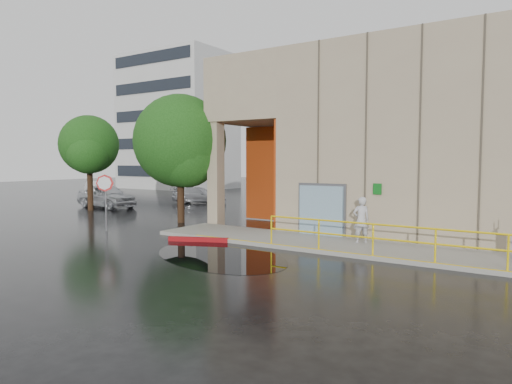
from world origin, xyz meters
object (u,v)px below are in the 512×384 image
(car_c, at_px, (199,195))
(red_curb, at_px, (198,239))
(car_a, at_px, (106,196))
(tree_near, at_px, (182,144))
(stop_sign, at_px, (105,190))
(car_b, at_px, (100,192))
(tree_far, at_px, (89,147))
(person, at_px, (361,220))

(car_c, bearing_deg, red_curb, -160.54)
(car_a, relative_size, car_c, 1.15)
(car_c, relative_size, tree_near, 0.62)
(stop_sign, relative_size, car_a, 0.55)
(car_b, xyz_separation_m, tree_near, (12.75, -4.92, 3.19))
(red_curb, bearing_deg, car_c, 129.98)
(tree_near, xyz_separation_m, tree_far, (-8.69, 1.00, 0.04))
(stop_sign, bearing_deg, person, -6.89)
(tree_far, bearing_deg, person, -6.90)
(red_curb, bearing_deg, person, 23.68)
(stop_sign, distance_m, tree_far, 9.37)
(tree_near, bearing_deg, person, -7.20)
(stop_sign, height_order, car_b, stop_sign)
(car_b, distance_m, tree_near, 14.03)
(person, height_order, tree_near, tree_near)
(stop_sign, xyz_separation_m, tree_near, (1.02, 3.95, 2.12))
(tree_near, distance_m, tree_far, 8.74)
(tree_near, bearing_deg, red_curb, -41.73)
(person, distance_m, red_curb, 6.30)
(stop_sign, bearing_deg, car_c, 91.55)
(car_c, height_order, tree_near, tree_near)
(car_c, bearing_deg, tree_far, 141.35)
(person, height_order, car_a, person)
(car_a, xyz_separation_m, car_b, (-3.46, 2.20, -0.00))
(red_curb, height_order, tree_far, tree_far)
(car_a, relative_size, car_b, 0.97)
(stop_sign, bearing_deg, car_a, 120.34)
(red_curb, xyz_separation_m, tree_near, (-4.21, 3.76, 3.89))
(car_b, bearing_deg, car_a, -93.10)
(tree_near, height_order, tree_far, tree_near)
(person, bearing_deg, tree_near, -46.56)
(stop_sign, distance_m, car_a, 10.67)
(stop_sign, bearing_deg, tree_far, 126.41)
(person, distance_m, car_c, 18.90)
(stop_sign, height_order, car_a, stop_sign)
(red_curb, bearing_deg, stop_sign, -177.88)
(stop_sign, xyz_separation_m, car_b, (-11.73, 8.87, -1.07))
(car_c, distance_m, tree_near, 11.15)
(car_a, xyz_separation_m, car_c, (3.10, 5.92, -0.21))
(car_c, relative_size, tree_far, 0.68)
(red_curb, relative_size, car_a, 0.51)
(car_c, xyz_separation_m, tree_near, (6.18, -8.64, 3.39))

